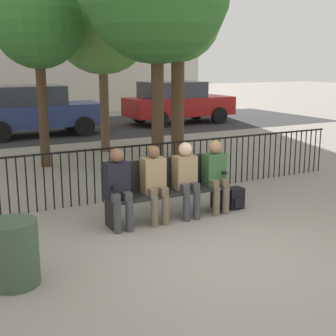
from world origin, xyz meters
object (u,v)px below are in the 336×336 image
object	(u,v)px
seated_person_1	(155,181)
seated_person_2	(186,176)
seated_person_3	(216,172)
tree_1	(38,24)
parked_car_1	(177,102)
parked_car_0	(34,110)
park_bench	(165,186)
tree_3	(102,23)
tree_2	(178,21)
backpack	(235,198)
trash_bin	(14,253)
seated_person_0	(118,184)

from	to	relation	value
seated_person_1	seated_person_2	bearing A→B (deg)	0.04
seated_person_3	tree_1	bearing A→B (deg)	108.77
tree_1	parked_car_1	world-z (taller)	tree_1
parked_car_0	seated_person_3	bearing A→B (deg)	-85.43
park_bench	tree_3	xyz separation A→B (m)	(1.15, 5.67, 2.83)
parked_car_1	seated_person_3	bearing A→B (deg)	-116.03
seated_person_2	tree_2	distance (m)	5.41
backpack	tree_3	world-z (taller)	tree_3
seated_person_3	parked_car_0	distance (m)	9.44
park_bench	seated_person_2	size ratio (longest dim) A/B	1.68
seated_person_1	trash_bin	bearing A→B (deg)	-153.97
seated_person_1	trash_bin	distance (m)	2.50
seated_person_0	seated_person_1	distance (m)	0.58
seated_person_3	trash_bin	distance (m)	3.50
seated_person_1	parked_car_1	xyz separation A→B (m)	(5.95, 9.98, 0.20)
seated_person_0	tree_1	xyz separation A→B (m)	(0.08, 4.64, 2.50)
seated_person_3	tree_2	distance (m)	5.22
seated_person_2	tree_2	size ratio (longest dim) A/B	0.27
seated_person_2	park_bench	bearing A→B (deg)	155.36
backpack	tree_1	size ratio (longest dim) A/B	0.08
seated_person_1	parked_car_1	world-z (taller)	parked_car_1
park_bench	seated_person_1	xyz separation A→B (m)	(-0.25, -0.13, 0.15)
seated_person_1	tree_2	xyz separation A→B (m)	(2.72, 4.18, 2.66)
tree_3	seated_person_0	bearing A→B (deg)	-108.84
parked_car_1	tree_1	bearing A→B (deg)	-140.38
tree_3	tree_2	bearing A→B (deg)	-50.78
tree_1	tree_3	world-z (taller)	tree_3
backpack	tree_1	world-z (taller)	tree_1
seated_person_2	tree_3	world-z (taller)	tree_3
seated_person_3	park_bench	bearing A→B (deg)	170.88
seated_person_0	seated_person_2	distance (m)	1.12
tree_2	parked_car_0	distance (m)	6.26
parked_car_0	parked_car_1	bearing A→B (deg)	5.81
seated_person_2	parked_car_1	xyz separation A→B (m)	(5.41, 9.98, 0.18)
seated_person_0	seated_person_1	size ratio (longest dim) A/B	1.01
seated_person_0	tree_1	size ratio (longest dim) A/B	0.28
tree_2	parked_car_0	xyz separation A→B (m)	(-2.40, 5.23, -2.47)
backpack	trash_bin	bearing A→B (deg)	-163.61
tree_1	trash_bin	size ratio (longest dim) A/B	5.79
parked_car_0	tree_3	bearing A→B (deg)	-73.45
seated_person_2	seated_person_3	xyz separation A→B (m)	(0.54, -0.00, -0.00)
seated_person_1	seated_person_3	xyz separation A→B (m)	(1.08, -0.00, 0.01)
tree_3	parked_car_1	distance (m)	6.67
tree_3	seated_person_3	bearing A→B (deg)	-93.16
backpack	parked_car_1	world-z (taller)	parked_car_1
backpack	seated_person_2	bearing A→B (deg)	179.93
seated_person_1	backpack	size ratio (longest dim) A/B	3.37
backpack	tree_2	distance (m)	5.38
seated_person_0	seated_person_3	size ratio (longest dim) A/B	1.01
park_bench	tree_1	size ratio (longest dim) A/B	0.47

